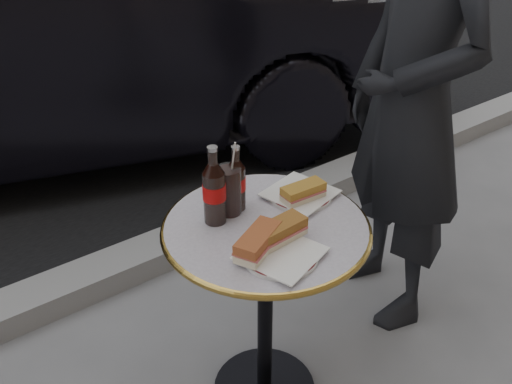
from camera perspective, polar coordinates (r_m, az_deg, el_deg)
curb at (r=2.71m, az=-10.83°, el=-6.39°), size 40.00×0.20×0.12m
bistro_table at (r=1.91m, az=0.91°, el=-12.34°), size 0.62×0.62×0.73m
plate_left at (r=1.55m, az=2.46°, el=-6.36°), size 0.23×0.23×0.01m
plate_right at (r=1.81m, az=4.42°, el=-0.28°), size 0.22×0.22×0.01m
sandwich_left_a at (r=1.54m, az=0.19°, el=-5.11°), size 0.18×0.14×0.06m
sandwich_left_b at (r=1.58m, az=2.38°, el=-4.04°), size 0.16×0.08×0.05m
sandwich_right at (r=1.77m, az=4.74°, el=-0.08°), size 0.14×0.07×0.05m
cola_bottle_left at (r=1.63m, az=-4.23°, el=0.69°), size 0.08×0.08×0.25m
cola_bottle_right at (r=1.70m, az=-2.00°, el=1.42°), size 0.08×0.08×0.21m
cola_glass at (r=1.69m, az=-2.71°, el=0.17°), size 0.10×0.10×0.15m
parked_car at (r=3.68m, az=-20.43°, el=14.67°), size 2.86×4.80×1.49m
pedestrian at (r=2.13m, az=15.38°, el=8.49°), size 0.60×0.75×1.80m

